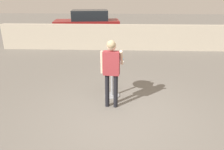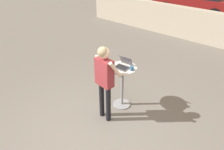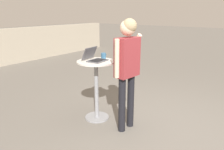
{
  "view_description": "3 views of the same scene",
  "coord_description": "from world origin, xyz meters",
  "px_view_note": "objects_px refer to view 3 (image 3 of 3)",
  "views": [
    {
      "loc": [
        -0.0,
        -4.5,
        2.82
      ],
      "look_at": [
        -0.22,
        0.53,
        0.88
      ],
      "focal_mm": 35.0,
      "sensor_mm": 36.0,
      "label": 1
    },
    {
      "loc": [
        2.36,
        -2.27,
        3.38
      ],
      "look_at": [
        -0.14,
        0.65,
        1.1
      ],
      "focal_mm": 35.0,
      "sensor_mm": 36.0,
      "label": 2
    },
    {
      "loc": [
        -2.95,
        -1.19,
        1.84
      ],
      "look_at": [
        -0.29,
        0.76,
        0.88
      ],
      "focal_mm": 35.0,
      "sensor_mm": 36.0,
      "label": 3
    }
  ],
  "objects_px": {
    "standing_person": "(127,61)",
    "laptop": "(95,58)",
    "cafe_table": "(96,82)",
    "coffee_mug": "(104,56)"
  },
  "relations": [
    {
      "from": "standing_person",
      "to": "laptop",
      "type": "bearing_deg",
      "value": 90.88
    },
    {
      "from": "cafe_table",
      "to": "standing_person",
      "type": "xyz_separation_m",
      "value": [
        0.01,
        -0.62,
        0.45
      ]
    },
    {
      "from": "coffee_mug",
      "to": "cafe_table",
      "type": "bearing_deg",
      "value": -175.16
    },
    {
      "from": "laptop",
      "to": "standing_person",
      "type": "xyz_separation_m",
      "value": [
        0.01,
        -0.64,
        0.03
      ]
    },
    {
      "from": "laptop",
      "to": "coffee_mug",
      "type": "relative_size",
      "value": 2.9
    },
    {
      "from": "cafe_table",
      "to": "laptop",
      "type": "height_order",
      "value": "laptop"
    },
    {
      "from": "laptop",
      "to": "cafe_table",
      "type": "bearing_deg",
      "value": -79.72
    },
    {
      "from": "laptop",
      "to": "coffee_mug",
      "type": "distance_m",
      "value": 0.24
    },
    {
      "from": "cafe_table",
      "to": "coffee_mug",
      "type": "height_order",
      "value": "coffee_mug"
    },
    {
      "from": "cafe_table",
      "to": "standing_person",
      "type": "distance_m",
      "value": 0.76
    }
  ]
}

